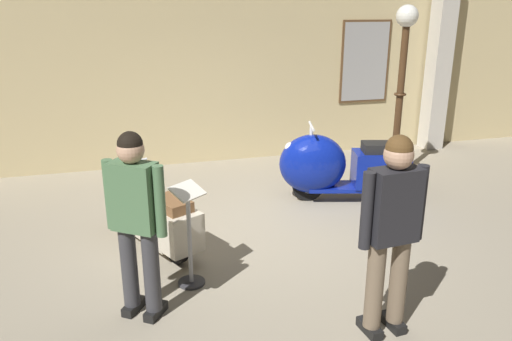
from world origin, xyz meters
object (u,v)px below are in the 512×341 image
object	(u,v)px
visitor_0	(392,224)
visitor_1	(136,214)
scooter_0	(146,209)
scooter_1	(333,166)
info_stanchion	(190,244)
lamppost	(402,78)

from	to	relation	value
visitor_0	visitor_1	bearing A→B (deg)	62.85
scooter_0	scooter_1	distance (m)	2.81
visitor_1	visitor_0	bearing A→B (deg)	-76.97
info_stanchion	lamppost	bearing A→B (deg)	32.08
visitor_1	scooter_0	bearing A→B (deg)	29.87
visitor_0	visitor_1	world-z (taller)	visitor_0
scooter_0	visitor_1	size ratio (longest dim) A/B	0.93
visitor_0	lamppost	bearing A→B (deg)	-36.29
visitor_0	info_stanchion	xyz separation A→B (m)	(-1.50, 1.24, -0.58)
visitor_0	visitor_1	distance (m)	2.17
scooter_1	visitor_1	xyz separation A→B (m)	(-2.86, -2.18, 0.49)
scooter_0	scooter_1	bearing A→B (deg)	-101.32
visitor_1	info_stanchion	distance (m)	0.86
lamppost	visitor_0	bearing A→B (deg)	-121.42
lamppost	visitor_1	bearing A→B (deg)	-146.97
visitor_0	info_stanchion	bearing A→B (deg)	45.62
scooter_0	visitor_0	size ratio (longest dim) A/B	0.91
scooter_0	info_stanchion	distance (m)	1.12
lamppost	visitor_1	size ratio (longest dim) A/B	1.58
scooter_1	lamppost	xyz separation A→B (m)	(1.32, 0.53, 1.16)
visitor_1	lamppost	bearing A→B (deg)	-21.66
lamppost	info_stanchion	distance (m)	4.50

